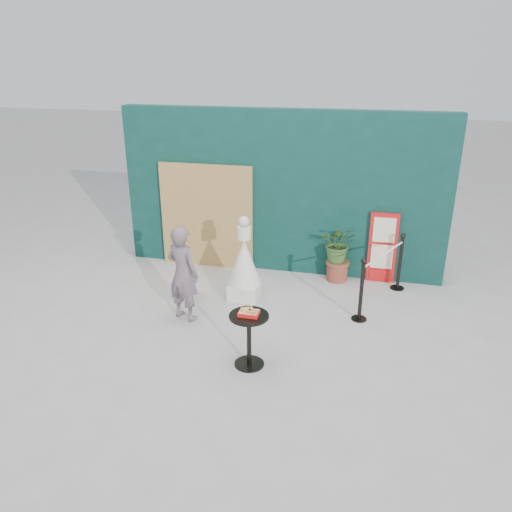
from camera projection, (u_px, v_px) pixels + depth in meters
name	position (u px, v px, depth m)	size (l,w,h in m)	color
ground	(235.00, 354.00, 6.91)	(60.00, 60.00, 0.00)	#ADAAA5
back_wall	(281.00, 193.00, 9.19)	(6.00, 0.30, 3.00)	#0A2F27
bamboo_fence	(206.00, 217.00, 9.50)	(1.80, 0.08, 2.00)	tan
woman	(183.00, 273.00, 7.59)	(0.56, 0.36, 1.52)	slate
menu_board	(382.00, 248.00, 8.91)	(0.50, 0.07, 1.30)	red
statue	(244.00, 265.00, 8.32)	(0.57, 0.57, 1.45)	silver
cafe_table	(249.00, 332.00, 6.49)	(0.52, 0.52, 0.75)	black
food_basket	(249.00, 312.00, 6.39)	(0.26, 0.19, 0.11)	red
planter	(339.00, 249.00, 8.98)	(0.63, 0.54, 1.07)	brown
stanchion_barrier	(382.00, 276.00, 8.16)	(0.84, 1.54, 1.03)	black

